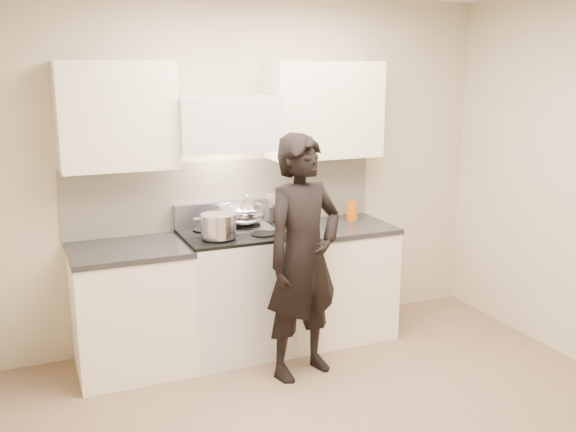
{
  "coord_description": "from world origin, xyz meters",
  "views": [
    {
      "loc": [
        -1.74,
        -3.01,
        2.16
      ],
      "look_at": [
        -0.01,
        1.05,
        1.13
      ],
      "focal_mm": 40.0,
      "sensor_mm": 36.0,
      "label": 1
    }
  ],
  "objects_px": {
    "stove": "(235,292)",
    "utensil_crock": "(280,212)",
    "wok": "(243,213)",
    "person": "(303,258)",
    "counter_right": "(331,280)"
  },
  "relations": [
    {
      "from": "stove",
      "to": "person",
      "type": "distance_m",
      "value": 0.75
    },
    {
      "from": "counter_right",
      "to": "wok",
      "type": "xyz_separation_m",
      "value": [
        -0.7,
        0.14,
        0.6
      ]
    },
    {
      "from": "utensil_crock",
      "to": "person",
      "type": "xyz_separation_m",
      "value": [
        -0.15,
        -0.78,
        -0.15
      ]
    },
    {
      "from": "stove",
      "to": "person",
      "type": "height_order",
      "value": "person"
    },
    {
      "from": "counter_right",
      "to": "person",
      "type": "height_order",
      "value": "person"
    },
    {
      "from": "stove",
      "to": "utensil_crock",
      "type": "distance_m",
      "value": 0.75
    },
    {
      "from": "utensil_crock",
      "to": "person",
      "type": "height_order",
      "value": "person"
    },
    {
      "from": "wok",
      "to": "utensil_crock",
      "type": "bearing_deg",
      "value": 14.12
    },
    {
      "from": "wok",
      "to": "person",
      "type": "xyz_separation_m",
      "value": [
        0.2,
        -0.69,
        -0.19
      ]
    },
    {
      "from": "stove",
      "to": "utensil_crock",
      "type": "xyz_separation_m",
      "value": [
        0.47,
        0.23,
        0.54
      ]
    },
    {
      "from": "wok",
      "to": "utensil_crock",
      "type": "height_order",
      "value": "wok"
    },
    {
      "from": "wok",
      "to": "counter_right",
      "type": "bearing_deg",
      "value": -11.6
    },
    {
      "from": "person",
      "to": "stove",
      "type": "bearing_deg",
      "value": 105.31
    },
    {
      "from": "stove",
      "to": "wok",
      "type": "relative_size",
      "value": 2.13
    },
    {
      "from": "stove",
      "to": "utensil_crock",
      "type": "relative_size",
      "value": 3.28
    }
  ]
}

